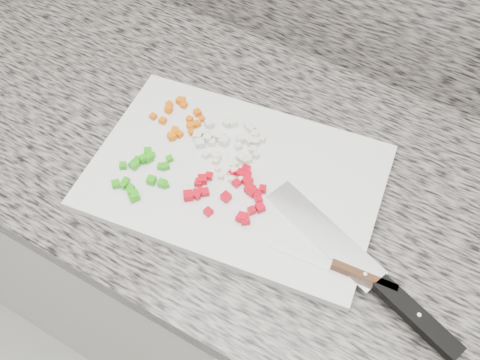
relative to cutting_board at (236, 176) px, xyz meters
The scene contains 10 objects.
cabinet 0.49m from the cutting_board, 30.86° to the left, with size 3.92×0.62×0.86m, color silver.
countertop 0.11m from the cutting_board, 30.86° to the left, with size 3.96×0.64×0.04m, color slate.
cutting_board is the anchor object (origin of this frame).
carrot_pile 0.16m from the cutting_board, 161.19° to the left, with size 0.09×0.10×0.01m.
onion_pile 0.07m from the cutting_board, 126.90° to the left, with size 0.12×0.11×0.01m.
green_pepper_pile 0.16m from the cutting_board, 148.60° to the right, with size 0.10×0.11×0.02m.
red_pepper_pile 0.05m from the cutting_board, 70.13° to the right, with size 0.13×0.12×0.01m.
garlic_pile 0.01m from the cutting_board, 138.33° to the right, with size 0.05×0.05×0.01m.
chef_knife 0.30m from the cutting_board, 14.06° to the right, with size 0.35×0.16×0.02m.
paring_knife 0.25m from the cutting_board, 17.81° to the right, with size 0.20×0.03×0.02m.
Camera 1 is at (0.18, 0.93, 1.64)m, focal length 40.00 mm.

